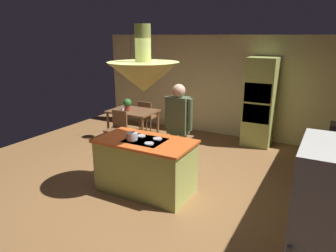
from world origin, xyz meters
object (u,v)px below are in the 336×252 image
Objects in this scene: person_at_island at (178,125)px; chair_facing_island at (117,127)px; kitchen_island at (146,166)px; cooking_pot_on_cooktop at (132,136)px; dining_table at (133,114)px; cup_on_table at (123,110)px; oven_tower at (260,102)px; chair_by_back_wall at (147,115)px; potted_plant_on_table at (127,104)px.

chair_facing_island is (-1.95, 0.75, -0.50)m from person_at_island.
cooking_pot_on_cooktop reaches higher than kitchen_island.
person_at_island reaches higher than dining_table.
person_at_island is at bearing -29.35° from cup_on_table.
kitchen_island is 3.47m from oven_tower.
chair_by_back_wall is 9.67× the size of cup_on_table.
cooking_pot_on_cooktop is at bearing -52.72° from potted_plant_on_table.
potted_plant_on_table is (-0.09, -0.73, 0.42)m from chair_by_back_wall.
dining_table is 0.65m from chair_facing_island.
person_at_island reaches higher than chair_facing_island.
person_at_island is 2.85m from chair_by_back_wall.
dining_table is 2.42m from person_at_island.
chair_facing_island is 0.70m from potted_plant_on_table.
oven_tower is 3.60m from cooking_pot_on_cooktop.
cooking_pot_on_cooktop is (-1.26, -3.37, -0.05)m from oven_tower.
chair_by_back_wall reaches higher than cup_on_table.
oven_tower is 2.37× the size of chair_facing_island.
person_at_island reaches higher than cooking_pot_on_cooktop.
kitchen_island is 2.71m from dining_table.
potted_plant_on_table is at bearing 147.49° from person_at_island.
potted_plant_on_table is at bearing 59.91° from cup_on_table.
cooking_pot_on_cooktop is (-0.41, -0.84, -0.02)m from person_at_island.
dining_table is at bearing 90.00° from chair_facing_island.
cooking_pot_on_cooktop is at bearing -46.00° from chair_facing_island.
person_at_island is at bearing -21.16° from chair_facing_island.
dining_table is at bearing 90.00° from chair_by_back_wall.
person_at_island is 2.15m from chair_facing_island.
chair_facing_island is 4.83× the size of cooking_pot_on_cooktop.
dining_table is at bearing 124.63° from cooking_pot_on_cooktop.
cup_on_table is (-1.85, 1.89, 0.35)m from kitchen_island.
potted_plant_on_table is 0.18m from cup_on_table.
oven_tower reaches higher than cup_on_table.
dining_table is 6.29× the size of cooking_pot_on_cooktop.
oven_tower is at bearing 71.26° from kitchen_island.
oven_tower is 1.19× the size of person_at_island.
potted_plant_on_table is 3.33× the size of cup_on_table.
kitchen_island is 2.73m from potted_plant_on_table.
oven_tower is 2.67m from person_at_island.
potted_plant_on_table reaches higher than kitchen_island.
person_at_island reaches higher than potted_plant_on_table.
kitchen_island is 0.57m from cooking_pot_on_cooktop.
potted_plant_on_table is (-2.89, -1.23, -0.10)m from oven_tower.
kitchen_island is 0.77× the size of oven_tower.
potted_plant_on_table is 2.69m from cooking_pot_on_cooktop.
dining_table is (-2.80, -1.14, -0.37)m from oven_tower.
oven_tower is 3.05m from dining_table.
potted_plant_on_table is 1.67× the size of cooking_pot_on_cooktop.
chair_by_back_wall is 2.90× the size of potted_plant_on_table.
oven_tower is at bearing 69.52° from cooking_pot_on_cooktop.
potted_plant_on_table is at bearing 99.19° from chair_facing_island.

